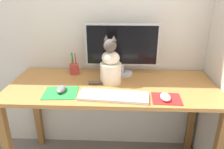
% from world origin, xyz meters
% --- Properties ---
extents(wall_back, '(7.00, 0.04, 2.50)m').
position_xyz_m(wall_back, '(0.00, 0.33, 1.25)').
color(wall_back, beige).
rests_on(wall_back, ground_plane).
extents(desk, '(1.45, 0.61, 0.75)m').
position_xyz_m(desk, '(0.00, 0.00, 0.64)').
color(desk, '#A87038').
rests_on(desk, ground_plane).
extents(monitor, '(0.55, 0.17, 0.39)m').
position_xyz_m(monitor, '(0.06, 0.21, 0.96)').
color(monitor, '#B2B2B7').
rests_on(monitor, desk).
extents(keyboard, '(0.44, 0.18, 0.02)m').
position_xyz_m(keyboard, '(0.02, -0.19, 0.76)').
color(keyboard, silver).
rests_on(keyboard, desk).
extents(mousepad_left, '(0.23, 0.20, 0.00)m').
position_xyz_m(mousepad_left, '(-0.33, -0.15, 0.75)').
color(mousepad_left, '#238438').
rests_on(mousepad_left, desk).
extents(mousepad_right, '(0.18, 0.16, 0.00)m').
position_xyz_m(mousepad_right, '(0.34, -0.20, 0.75)').
color(mousepad_right, red).
rests_on(mousepad_right, desk).
extents(computer_mouse_left, '(0.06, 0.11, 0.03)m').
position_xyz_m(computer_mouse_left, '(-0.33, -0.13, 0.77)').
color(computer_mouse_left, slate).
rests_on(computer_mouse_left, mousepad_left).
extents(computer_mouse_right, '(0.06, 0.10, 0.03)m').
position_xyz_m(computer_mouse_right, '(0.33, -0.21, 0.77)').
color(computer_mouse_right, white).
rests_on(computer_mouse_right, mousepad_right).
extents(cat, '(0.25, 0.19, 0.34)m').
position_xyz_m(cat, '(-0.01, 0.04, 0.87)').
color(cat, beige).
rests_on(cat, desk).
extents(pen_cup, '(0.07, 0.07, 0.17)m').
position_xyz_m(pen_cup, '(-0.30, 0.19, 0.79)').
color(pen_cup, '#B23833').
rests_on(pen_cup, desk).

